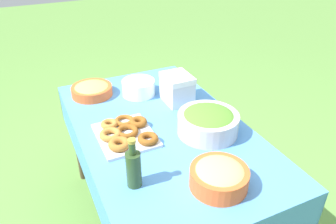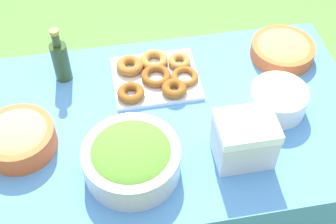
% 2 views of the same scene
% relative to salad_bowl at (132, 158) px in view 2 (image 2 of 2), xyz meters
% --- Properties ---
extents(ground_plane, '(14.00, 14.00, 0.00)m').
position_rel_salad_bowl_xyz_m(ground_plane, '(0.14, 0.20, -0.84)').
color(ground_plane, '#609342').
extents(picnic_table, '(1.47, 0.87, 0.77)m').
position_rel_salad_bowl_xyz_m(picnic_table, '(0.14, 0.20, -0.17)').
color(picnic_table, '#4C8CD1').
rests_on(picnic_table, ground_plane).
extents(salad_bowl, '(0.32, 0.32, 0.13)m').
position_rel_salad_bowl_xyz_m(salad_bowl, '(0.00, 0.00, 0.00)').
color(salad_bowl, silver).
rests_on(salad_bowl, picnic_table).
extents(pasta_bowl, '(0.25, 0.25, 0.11)m').
position_rel_salad_bowl_xyz_m(pasta_bowl, '(-0.37, 0.16, -0.01)').
color(pasta_bowl, '#E05B28').
rests_on(pasta_bowl, picnic_table).
extents(donut_platter, '(0.35, 0.30, 0.05)m').
position_rel_salad_bowl_xyz_m(donut_platter, '(0.14, 0.41, -0.05)').
color(donut_platter, silver).
rests_on(donut_platter, picnic_table).
extents(plate_stack, '(0.21, 0.21, 0.10)m').
position_rel_salad_bowl_xyz_m(plate_stack, '(0.56, 0.18, -0.02)').
color(plate_stack, white).
rests_on(plate_stack, picnic_table).
extents(olive_oil_bottle, '(0.06, 0.06, 0.24)m').
position_rel_salad_bowl_xyz_m(olive_oil_bottle, '(-0.21, 0.48, 0.02)').
color(olive_oil_bottle, '#2D4723').
rests_on(olive_oil_bottle, picnic_table).
extents(fruit_bowl, '(0.26, 0.26, 0.08)m').
position_rel_salad_bowl_xyz_m(fruit_bowl, '(0.68, 0.45, -0.03)').
color(fruit_bowl, '#E05B28').
rests_on(fruit_bowl, picnic_table).
extents(cooler_box, '(0.19, 0.16, 0.17)m').
position_rel_salad_bowl_xyz_m(cooler_box, '(0.37, -0.00, 0.02)').
color(cooler_box, silver).
rests_on(cooler_box, picnic_table).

